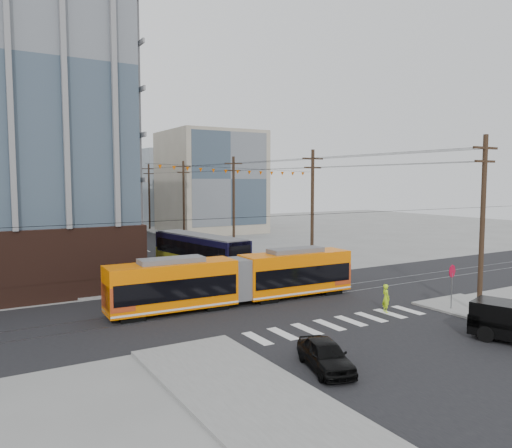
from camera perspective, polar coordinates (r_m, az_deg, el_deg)
The scene contains 14 objects.
ground at distance 32.15m, azimuth 6.08°, elevation -9.91°, with size 160.00×160.00×0.00m, color slate.
bg_bldg_ne_near at distance 80.68m, azimuth -5.24°, elevation 4.79°, with size 14.00×14.00×16.00m, color gray.
bg_bldg_ne_far at distance 99.84m, azimuth -9.15°, elevation 4.21°, with size 16.00×16.00×14.00m, color #8C99A5.
utility_pole_near at distance 33.17m, azimuth 24.45°, elevation -0.22°, with size 0.30×0.30×11.00m, color black.
utility_pole_far at distance 85.34m, azimuth -12.11°, elevation 3.03°, with size 0.30×0.30×11.00m, color black.
streetcar at distance 33.49m, azimuth -2.10°, elevation -6.35°, with size 17.32×2.44×3.34m, color #EA6800, non-canonical shape.
city_bus at distance 46.01m, azimuth -6.42°, elevation -3.22°, with size 2.61×12.04×3.41m, color black, non-canonical shape.
black_sedan at distance 22.67m, azimuth 7.94°, elevation -14.58°, with size 1.59×3.95×1.35m, color black.
parked_car_silver at distance 40.35m, azimuth -12.01°, elevation -5.83°, with size 1.60×4.58×1.51m, color #A3A4A9.
parked_car_white at distance 43.84m, azimuth -12.52°, elevation -5.10°, with size 1.84×4.53×1.31m, color beige.
parked_car_grey at distance 52.45m, azimuth -15.76°, elevation -3.51°, with size 2.23×4.84×1.35m, color gray.
pedestrian at distance 32.60m, azimuth 14.62°, elevation -8.21°, with size 0.65×0.43×1.79m, color #B4E61B.
stop_sign at distance 34.16m, azimuth 21.45°, elevation -6.96°, with size 0.84×0.84×2.76m, color #AC0020, non-canonical shape.
jersey_barrier at distance 47.75m, azimuth 4.19°, elevation -4.52°, with size 0.83×3.70×0.74m, color gray.
Camera 1 is at (-18.64, -24.87, 8.25)m, focal length 35.00 mm.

